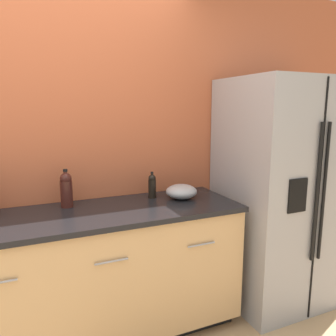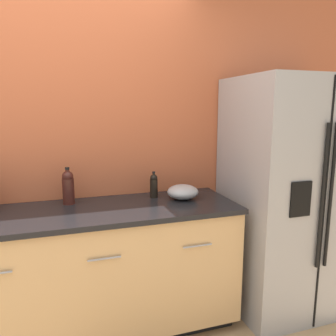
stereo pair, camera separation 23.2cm
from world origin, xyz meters
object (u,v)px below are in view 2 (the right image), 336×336
(oil_bottle, at_px, (154,185))
(mixing_bowl, at_px, (183,192))
(refrigerator, at_px, (288,196))
(wine_bottle, at_px, (68,187))

(oil_bottle, bearing_deg, mixing_bowl, -27.36)
(refrigerator, height_order, mixing_bowl, refrigerator)
(oil_bottle, bearing_deg, wine_bottle, 178.15)
(wine_bottle, bearing_deg, mixing_bowl, -8.48)
(refrigerator, bearing_deg, oil_bottle, 168.25)
(wine_bottle, xyz_separation_m, oil_bottle, (0.62, -0.02, -0.03))
(wine_bottle, height_order, oil_bottle, wine_bottle)
(refrigerator, relative_size, oil_bottle, 9.10)
(refrigerator, xyz_separation_m, mixing_bowl, (-0.85, 0.12, 0.07))
(wine_bottle, height_order, mixing_bowl, wine_bottle)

